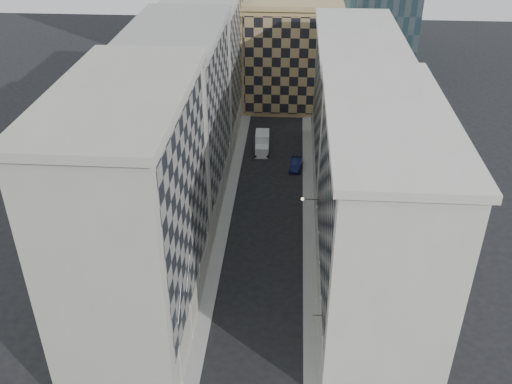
% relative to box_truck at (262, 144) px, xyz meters
% --- Properties ---
extents(sidewalk_west, '(1.50, 100.00, 0.15)m').
position_rel_box_truck_xyz_m(sidewalk_west, '(-3.52, -17.92, -1.14)').
color(sidewalk_west, gray).
rests_on(sidewalk_west, ground).
extents(sidewalk_east, '(1.50, 100.00, 0.15)m').
position_rel_box_truck_xyz_m(sidewalk_east, '(6.98, -17.92, -1.14)').
color(sidewalk_east, gray).
rests_on(sidewalk_east, ground).
extents(bldg_left_a, '(10.80, 22.80, 23.70)m').
position_rel_box_truck_xyz_m(bldg_left_a, '(-9.15, -36.92, 10.61)').
color(bldg_left_a, '#A49F93').
rests_on(bldg_left_a, ground).
extents(bldg_left_b, '(10.80, 22.80, 22.70)m').
position_rel_box_truck_xyz_m(bldg_left_b, '(-9.15, -14.92, 10.11)').
color(bldg_left_b, '#98968D').
rests_on(bldg_left_b, ground).
extents(bldg_left_c, '(10.80, 22.80, 21.70)m').
position_rel_box_truck_xyz_m(bldg_left_c, '(-9.15, 7.08, 9.61)').
color(bldg_left_c, '#A49F93').
rests_on(bldg_left_c, ground).
extents(bldg_right_a, '(10.80, 26.80, 20.70)m').
position_rel_box_truck_xyz_m(bldg_right_a, '(12.61, -32.92, 9.11)').
color(bldg_right_a, beige).
rests_on(bldg_right_a, ground).
extents(bldg_right_b, '(10.80, 28.80, 19.70)m').
position_rel_box_truck_xyz_m(bldg_right_b, '(12.63, -5.92, 8.64)').
color(bldg_right_b, beige).
rests_on(bldg_right_b, ground).
extents(tan_block, '(16.80, 14.80, 18.80)m').
position_rel_box_truck_xyz_m(tan_block, '(3.73, 19.98, 8.23)').
color(tan_block, tan).
rests_on(tan_block, ground).
extents(flagpoles_left, '(0.10, 6.33, 2.33)m').
position_rel_box_truck_xyz_m(flagpoles_left, '(-4.17, -41.92, 6.79)').
color(flagpoles_left, gray).
rests_on(flagpoles_left, ground).
extents(bracket_lamp, '(1.98, 0.36, 0.36)m').
position_rel_box_truck_xyz_m(bracket_lamp, '(6.11, -23.92, 4.99)').
color(bracket_lamp, black).
rests_on(bracket_lamp, ground).
extents(box_truck, '(2.20, 5.12, 2.78)m').
position_rel_box_truck_xyz_m(box_truck, '(0.00, 0.00, 0.00)').
color(box_truck, white).
rests_on(box_truck, ground).
extents(dark_car, '(1.98, 4.44, 1.42)m').
position_rel_box_truck_xyz_m(dark_car, '(5.23, -5.22, -0.50)').
color(dark_car, '#10163D').
rests_on(dark_car, ground).
extents(shop_sign, '(0.89, 0.78, 0.87)m').
position_rel_box_truck_xyz_m(shop_sign, '(7.15, -40.40, 2.62)').
color(shop_sign, black).
rests_on(shop_sign, ground).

